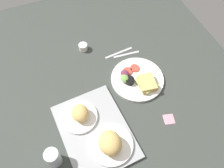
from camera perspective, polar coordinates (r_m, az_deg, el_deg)
The scene contains 10 objects.
ground_plane at distance 134.13cm, azimuth 1.51°, elevation -1.52°, with size 190.00×150.00×3.00cm, color #383D38.
serving_tray at distance 120.87cm, azimuth -4.25°, elevation -11.55°, with size 45.00×33.00×1.60cm, color #9EA0A3.
bread_plate_near at distance 113.46cm, azimuth -0.36°, elevation -14.45°, with size 21.56×21.56×9.97cm.
bread_plate_far at distance 121.18cm, azimuth -7.97°, elevation -7.55°, with size 19.20×19.20×8.27cm.
plate_with_salad at distance 135.23cm, azimuth 6.26°, elevation 1.18°, with size 30.89×30.89×5.40cm.
drinking_glass at distance 114.73cm, azimuth -14.29°, elevation -17.21°, with size 6.77×6.77×11.11cm, color silver.
espresso_cup at distance 150.39cm, azimuth -7.15°, elevation 9.08°, with size 5.60×5.60×4.00cm, color silver.
fork at distance 147.84cm, azimuth 3.58°, elevation 7.35°, with size 17.00×1.40×0.50cm, color #B7B7BC.
knife at distance 148.43cm, azimuth 1.68°, elevation 7.73°, with size 19.00×1.40×0.50cm, color #B7B7BC.
sticky_note at distance 127.57cm, azimuth 13.86°, elevation -8.41°, with size 5.60×5.60×0.12cm, color pink.
Camera 1 is at (-62.76, 29.51, 113.30)cm, focal length 37.03 mm.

